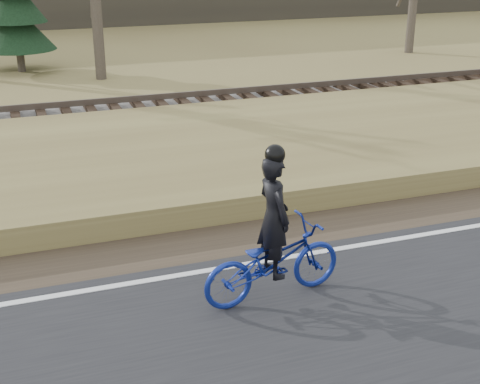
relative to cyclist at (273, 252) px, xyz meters
name	(u,v)px	position (x,y,z in m)	size (l,w,h in m)	color
shoulder	(450,205)	(4.30, 1.99, -0.71)	(120.00, 1.60, 0.04)	#473A2B
embankment	(367,148)	(4.30, 4.99, -0.51)	(120.00, 5.00, 0.44)	olive
ballast	(297,108)	(4.30, 8.79, -0.51)	(120.00, 3.00, 0.45)	slate
railroad	(297,97)	(4.30, 8.79, -0.20)	(120.00, 2.40, 0.29)	black
cyclist	(273,252)	(0.00, 0.00, 0.00)	(2.07, 0.93, 2.14)	navy
conifer	(14,1)	(-2.39, 17.85, 1.71)	(2.60, 2.60, 5.15)	#4F473A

